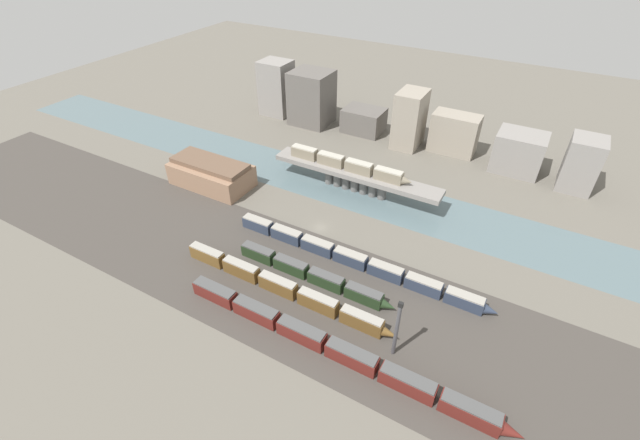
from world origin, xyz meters
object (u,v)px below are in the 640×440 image
object	(u,v)px
train_on_bridge	(348,164)
train_yard_mid	(282,287)
train_yard_near	(332,347)
train_yard_outer	(354,260)
signal_tower	(397,329)
warehouse_building	(211,173)
train_yard_far	(312,274)

from	to	relation	value
train_on_bridge	train_yard_mid	size ratio (longest dim) A/B	0.73
train_yard_near	train_yard_outer	xyz separation A→B (m)	(-7.97, 27.72, -0.16)
signal_tower	train_yard_outer	bearing A→B (deg)	132.83
train_on_bridge	train_yard_near	bearing A→B (deg)	-66.29
warehouse_building	signal_tower	xyz separation A→B (m)	(80.04, -34.00, 3.69)
train_on_bridge	train_yard_near	world-z (taller)	train_on_bridge
train_yard_far	signal_tower	xyz separation A→B (m)	(26.62, -10.72, 6.19)
train_yard_mid	train_yard_near	bearing A→B (deg)	-26.37
train_yard_near	train_yard_far	size ratio (longest dim) A/B	1.74
train_on_bridge	train_yard_near	distance (m)	67.17
train_yard_outer	train_yard_near	bearing A→B (deg)	-73.95
train_yard_near	signal_tower	size ratio (longest dim) A/B	4.85
train_yard_mid	train_yard_far	world-z (taller)	train_yard_mid
warehouse_building	signal_tower	world-z (taller)	signal_tower
signal_tower	warehouse_building	bearing A→B (deg)	156.98
train_yard_near	train_yard_outer	size ratio (longest dim) A/B	1.05
train_yard_far	train_yard_outer	distance (m)	12.58
train_yard_outer	signal_tower	bearing A→B (deg)	-47.17
train_on_bridge	signal_tower	world-z (taller)	signal_tower
train_yard_near	warehouse_building	distance (m)	79.56
train_on_bridge	train_yard_far	world-z (taller)	train_on_bridge
signal_tower	train_yard_mid	bearing A→B (deg)	174.41
train_yard_far	train_yard_outer	world-z (taller)	train_yard_far
signal_tower	train_yard_near	bearing A→B (deg)	-150.59
train_yard_near	train_yard_far	distance (m)	22.87
train_on_bridge	train_yard_outer	distance (m)	39.09
warehouse_building	train_yard_mid	bearing A→B (deg)	-32.26
train_yard_mid	train_yard_outer	xyz separation A→B (m)	(11.36, 18.13, -0.25)
train_yard_far	signal_tower	distance (m)	29.36
train_yard_mid	warehouse_building	size ratio (longest dim) A/B	2.18
train_yard_mid	warehouse_building	bearing A→B (deg)	147.74
train_yard_mid	train_yard_outer	world-z (taller)	train_yard_mid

